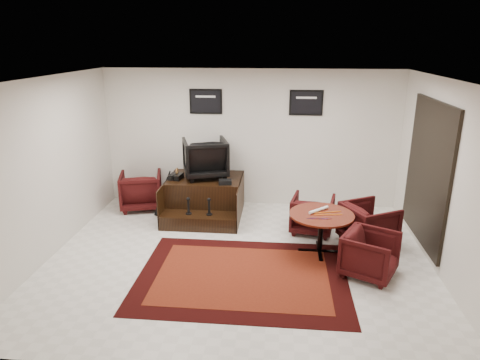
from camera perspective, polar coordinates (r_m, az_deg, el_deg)
name	(u,v)px	position (r m, az deg, el deg)	size (l,w,h in m)	color
ground	(238,258)	(6.94, -0.23, -10.42)	(6.00, 6.00, 0.00)	white
room_shell	(266,148)	(6.38, 3.51, 4.22)	(6.02, 5.02, 2.81)	silver
area_rug	(242,276)	(6.46, 0.33, -12.66)	(3.06, 2.30, 0.01)	black
shine_podium	(205,198)	(8.49, -4.69, -2.43)	(1.45, 1.50, 0.75)	black
shine_chair	(205,156)	(8.38, -4.66, 3.21)	(0.82, 0.77, 0.84)	black
shoes_pair	(176,177)	(8.40, -8.53, 0.46)	(0.26, 0.31, 0.10)	black
polish_kit	(225,182)	(8.01, -2.00, -0.27)	(0.24, 0.17, 0.08)	black
umbrella_black	(162,196)	(8.49, -10.35, -2.09)	(0.32, 0.12, 0.85)	black
umbrella_hooked	(164,191)	(8.64, -10.08, -1.48)	(0.34, 0.13, 0.92)	black
armchair_side	(141,189)	(9.02, -13.07, -1.14)	(0.81, 0.76, 0.83)	black
meeting_table	(321,219)	(7.01, 10.79, -5.08)	(1.03, 1.03, 0.68)	#4B150A
table_chair_back	(313,212)	(7.82, 9.64, -4.27)	(0.72, 0.67, 0.74)	black
table_chair_window	(369,222)	(7.58, 16.81, -5.36)	(0.77, 0.72, 0.79)	black
table_chair_corner	(370,253)	(6.60, 16.98, -9.23)	(0.72, 0.67, 0.74)	black
paper_roll	(319,210)	(7.06, 10.45, -3.94)	(0.05, 0.05, 0.42)	white
table_clutter	(326,215)	(6.95, 11.39, -4.53)	(0.57, 0.37, 0.01)	orange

